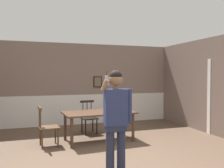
{
  "coord_description": "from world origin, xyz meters",
  "views": [
    {
      "loc": [
        -1.48,
        -4.3,
        1.64
      ],
      "look_at": [
        -0.01,
        0.05,
        1.48
      ],
      "focal_mm": 39.05,
      "sensor_mm": 36.0,
      "label": 1
    }
  ],
  "objects": [
    {
      "name": "chair_near_window",
      "position": [
        -1.12,
        1.46,
        0.46
      ],
      "size": [
        0.47,
        0.47,
        0.92
      ],
      "rotation": [
        0.0,
        0.0,
        4.79
      ],
      "color": "#513823",
      "rests_on": "ground_plane"
    },
    {
      "name": "chair_by_doorway",
      "position": [
        0.08,
        2.4,
        0.45
      ],
      "size": [
        0.45,
        0.45,
        0.92
      ],
      "rotation": [
        0.0,
        0.0,
        3.25
      ],
      "color": "black",
      "rests_on": "ground_plane"
    },
    {
      "name": "dining_table",
      "position": [
        0.14,
        1.54,
        0.65
      ],
      "size": [
        1.8,
        1.05,
        0.73
      ],
      "rotation": [
        0.0,
        0.0,
        0.06
      ],
      "color": "#4C3323",
      "rests_on": "ground_plane"
    },
    {
      "name": "person_figure",
      "position": [
        -0.16,
        -0.58,
        0.99
      ],
      "size": [
        0.54,
        0.24,
        1.72
      ],
      "rotation": [
        0.0,
        0.0,
        3.05
      ],
      "color": "#282E49",
      "rests_on": "ground_plane"
    },
    {
      "name": "ground_plane",
      "position": [
        0.0,
        0.0,
        0.0
      ],
      "size": [
        8.36,
        8.36,
        0.0
      ],
      "primitive_type": "plane",
      "color": "brown"
    },
    {
      "name": "room_back_partition",
      "position": [
        0.0,
        3.8,
        1.3
      ],
      "size": [
        6.67,
        0.17,
        2.7
      ],
      "color": "gray",
      "rests_on": "ground_plane"
    }
  ]
}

